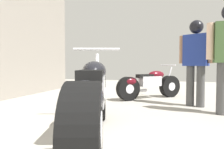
# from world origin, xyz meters

# --- Properties ---
(ground_plane) EXTENTS (15.21, 15.21, 0.00)m
(ground_plane) POSITION_xyz_m (0.00, 3.17, 0.00)
(ground_plane) COLOR #A8A399
(motorcycle_maroon_cruiser) EXTENTS (0.96, 2.22, 1.05)m
(motorcycle_maroon_cruiser) POSITION_xyz_m (-0.28, 2.14, 0.43)
(motorcycle_maroon_cruiser) COLOR black
(motorcycle_maroon_cruiser) RESTS_ON ground_plane
(motorcycle_black_naked) EXTENTS (1.44, 1.30, 0.83)m
(motorcycle_black_naked) POSITION_xyz_m (0.06, 4.98, 0.35)
(motorcycle_black_naked) COLOR black
(motorcycle_black_naked) RESTS_ON ground_plane
(mechanic_in_blue) EXTENTS (0.64, 0.40, 1.67)m
(mechanic_in_blue) POSITION_xyz_m (1.02, 4.32, 1.00)
(mechanic_in_blue) COLOR #4C4C4C
(mechanic_in_blue) RESTS_ON ground_plane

